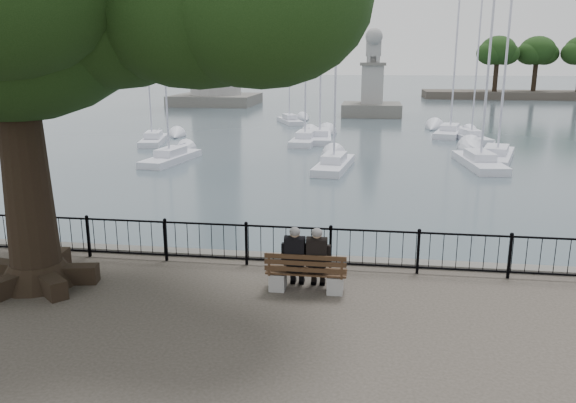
% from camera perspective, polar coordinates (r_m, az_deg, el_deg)
% --- Properties ---
extents(harbor, '(260.00, 260.00, 1.20)m').
position_cam_1_polar(harbor, '(14.06, 0.29, -7.82)').
color(harbor, '#55534F').
rests_on(harbor, ground).
extents(railing, '(22.06, 0.06, 1.00)m').
position_cam_1_polar(railing, '(13.22, 0.00, -4.38)').
color(railing, black).
rests_on(railing, ground).
extents(bench, '(1.70, 0.52, 0.90)m').
position_cam_1_polar(bench, '(11.96, 1.85, -7.71)').
color(bench, gray).
rests_on(bench, ground).
extents(person_left, '(0.42, 0.70, 1.42)m').
position_cam_1_polar(person_left, '(11.95, 0.77, -5.96)').
color(person_left, black).
rests_on(person_left, ground).
extents(person_right, '(0.42, 0.70, 1.42)m').
position_cam_1_polar(person_right, '(11.90, 2.98, -6.06)').
color(person_right, black).
rests_on(person_right, ground).
extents(lion_monument, '(6.04, 6.04, 8.90)m').
position_cam_1_polar(lion_monument, '(59.94, 8.53, 10.73)').
color(lion_monument, '#55534F').
rests_on(lion_monument, ground).
extents(sailboat_a, '(2.21, 5.33, 9.51)m').
position_cam_1_polar(sailboat_a, '(33.21, -11.80, 4.46)').
color(sailboat_a, silver).
rests_on(sailboat_a, ground).
extents(sailboat_b, '(2.10, 5.50, 12.11)m').
position_cam_1_polar(sailboat_b, '(30.53, 4.70, 3.98)').
color(sailboat_b, silver).
rests_on(sailboat_b, ground).
extents(sailboat_c, '(2.22, 5.98, 10.99)m').
position_cam_1_polar(sailboat_c, '(32.88, 18.86, 3.93)').
color(sailboat_c, silver).
rests_on(sailboat_c, ground).
extents(sailboat_d, '(3.34, 6.33, 11.51)m').
position_cam_1_polar(sailboat_d, '(35.13, 20.37, 4.44)').
color(sailboat_d, silver).
rests_on(sailboat_d, ground).
extents(sailboat_e, '(2.42, 5.18, 11.48)m').
position_cam_1_polar(sailboat_e, '(41.09, -13.50, 6.29)').
color(sailboat_e, silver).
rests_on(sailboat_e, ground).
extents(sailboat_f, '(2.01, 5.74, 12.28)m').
position_cam_1_polar(sailboat_f, '(41.15, 3.27, 6.67)').
color(sailboat_f, silver).
rests_on(sailboat_f, ground).
extents(sailboat_g, '(3.17, 6.27, 10.21)m').
position_cam_1_polar(sailboat_g, '(45.88, 16.09, 6.85)').
color(sailboat_g, silver).
rests_on(sailboat_g, ground).
extents(sailboat_h, '(3.11, 4.95, 10.38)m').
position_cam_1_polar(sailboat_h, '(52.69, 0.18, 8.33)').
color(sailboat_h, silver).
rests_on(sailboat_h, ground).
extents(sailboat_i, '(2.58, 5.36, 10.84)m').
position_cam_1_polar(sailboat_i, '(43.28, 18.05, 6.34)').
color(sailboat_i, silver).
rests_on(sailboat_i, ground).
extents(sailboat_j, '(1.80, 5.63, 11.61)m').
position_cam_1_polar(sailboat_j, '(40.06, 1.79, 6.45)').
color(sailboat_j, silver).
rests_on(sailboat_j, ground).
extents(far_shore, '(30.00, 8.60, 9.18)m').
position_cam_1_polar(far_shore, '(92.48, 23.62, 12.02)').
color(far_shore, '#38322B').
rests_on(far_shore, ground).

